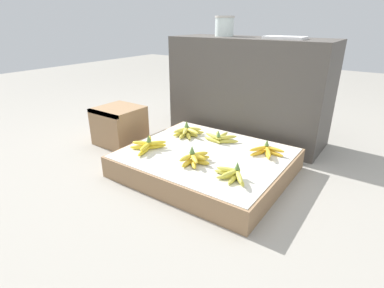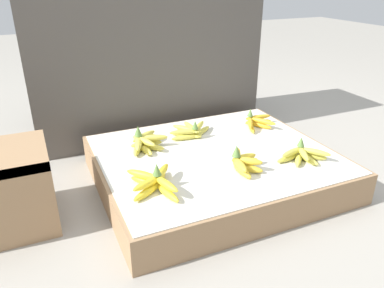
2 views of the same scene
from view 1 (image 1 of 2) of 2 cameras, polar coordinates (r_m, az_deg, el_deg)
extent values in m
plane|color=gray|center=(1.93, 2.62, -5.34)|extent=(10.00, 10.00, 0.00)
cube|color=#997551|center=(1.90, 2.65, -3.56)|extent=(0.98, 0.84, 0.13)
cube|color=silver|center=(1.87, 2.69, -1.67)|extent=(0.95, 0.81, 0.00)
cube|color=#4C4742|center=(2.44, 10.55, 10.12)|extent=(1.23, 0.45, 0.78)
cube|color=#997551|center=(2.40, -13.62, 3.47)|extent=(0.32, 0.32, 0.29)
cube|color=brown|center=(2.27, -16.68, 5.54)|extent=(0.32, 0.02, 0.02)
ellipsoid|color=yellow|center=(1.94, -6.83, -0.48)|extent=(0.10, 0.13, 0.03)
ellipsoid|color=yellow|center=(1.97, -8.06, -0.13)|extent=(0.11, 0.12, 0.03)
ellipsoid|color=yellow|center=(1.94, -9.81, -0.64)|extent=(0.13, 0.09, 0.03)
ellipsoid|color=yellow|center=(1.87, -9.18, -1.42)|extent=(0.06, 0.14, 0.03)
ellipsoid|color=yellow|center=(1.92, -6.94, 0.20)|extent=(0.11, 0.12, 0.03)
ellipsoid|color=yellow|center=(1.97, -8.15, 0.75)|extent=(0.11, 0.12, 0.03)
ellipsoid|color=yellow|center=(1.93, -9.43, 0.16)|extent=(0.13, 0.08, 0.03)
ellipsoid|color=yellow|center=(1.87, -8.85, -0.48)|extent=(0.07, 0.14, 0.03)
cone|color=#5B7F3D|center=(1.90, -8.26, 1.06)|extent=(0.03, 0.03, 0.04)
ellipsoid|color=gold|center=(1.70, -0.87, -3.63)|extent=(0.03, 0.11, 0.03)
ellipsoid|color=gold|center=(1.69, 0.27, -3.79)|extent=(0.10, 0.10, 0.03)
ellipsoid|color=gold|center=(1.72, 1.66, -3.40)|extent=(0.11, 0.04, 0.03)
ellipsoid|color=gold|center=(1.76, 1.70, -2.75)|extent=(0.09, 0.11, 0.03)
ellipsoid|color=gold|center=(1.70, -1.02, -2.63)|extent=(0.04, 0.11, 0.03)
ellipsoid|color=gold|center=(1.69, 0.43, -2.83)|extent=(0.10, 0.09, 0.03)
ellipsoid|color=gold|center=(1.71, 1.04, -2.45)|extent=(0.11, 0.03, 0.03)
ellipsoid|color=gold|center=(1.74, 1.37, -1.96)|extent=(0.09, 0.11, 0.03)
cone|color=#5B7F3D|center=(1.71, 0.01, -1.04)|extent=(0.03, 0.03, 0.05)
ellipsoid|color=gold|center=(1.61, 6.40, -5.48)|extent=(0.13, 0.04, 0.03)
ellipsoid|color=gold|center=(1.58, 6.86, -6.14)|extent=(0.11, 0.11, 0.03)
ellipsoid|color=gold|center=(1.56, 7.93, -6.56)|extent=(0.03, 0.13, 0.03)
ellipsoid|color=gold|center=(1.56, 9.06, -6.73)|extent=(0.11, 0.11, 0.03)
ellipsoid|color=gold|center=(1.59, 6.93, -4.85)|extent=(0.13, 0.05, 0.03)
ellipsoid|color=gold|center=(1.56, 7.43, -5.53)|extent=(0.07, 0.13, 0.03)
ellipsoid|color=gold|center=(1.53, 8.97, -6.16)|extent=(0.10, 0.12, 0.03)
cone|color=#5B7F3D|center=(1.57, 8.65, -4.06)|extent=(0.03, 0.03, 0.04)
ellipsoid|color=#DBCC4C|center=(2.14, -1.93, 1.98)|extent=(0.09, 0.14, 0.03)
ellipsoid|color=#DBCC4C|center=(2.12, -1.56, 1.78)|extent=(0.05, 0.14, 0.03)
ellipsoid|color=#DBCC4C|center=(2.11, -0.78, 1.69)|extent=(0.12, 0.12, 0.03)
ellipsoid|color=#DBCC4C|center=(2.13, -0.36, 1.96)|extent=(0.14, 0.04, 0.03)
ellipsoid|color=#DBCC4C|center=(2.16, 0.45, 2.19)|extent=(0.13, 0.11, 0.03)
ellipsoid|color=#DBCC4C|center=(2.12, -1.97, 2.66)|extent=(0.07, 0.14, 0.03)
ellipsoid|color=#DBCC4C|center=(2.11, -1.22, 2.59)|extent=(0.08, 0.14, 0.03)
ellipsoid|color=#DBCC4C|center=(2.10, -0.05, 2.49)|extent=(0.14, 0.06, 0.03)
ellipsoid|color=#DBCC4C|center=(2.14, -0.10, 2.87)|extent=(0.14, 0.10, 0.03)
cone|color=#5B7F3D|center=(2.13, -1.05, 3.85)|extent=(0.03, 0.03, 0.05)
ellipsoid|color=gold|center=(2.02, 6.76, 0.50)|extent=(0.14, 0.11, 0.02)
ellipsoid|color=gold|center=(2.05, 6.28, 0.90)|extent=(0.07, 0.15, 0.02)
ellipsoid|color=gold|center=(2.06, 5.28, 1.01)|extent=(0.07, 0.15, 0.02)
ellipsoid|color=gold|center=(2.05, 4.62, 0.94)|extent=(0.13, 0.12, 0.02)
ellipsoid|color=gold|center=(2.03, 4.10, 0.77)|extent=(0.15, 0.04, 0.02)
ellipsoid|color=gold|center=(2.02, 6.54, 1.28)|extent=(0.12, 0.13, 0.02)
ellipsoid|color=gold|center=(2.05, 5.78, 1.59)|extent=(0.03, 0.15, 0.02)
ellipsoid|color=gold|center=(2.05, 4.97, 1.68)|extent=(0.10, 0.14, 0.02)
ellipsoid|color=gold|center=(2.03, 4.11, 1.50)|extent=(0.15, 0.06, 0.02)
cone|color=#5B7F3D|center=(1.99, 5.06, 2.01)|extent=(0.03, 0.03, 0.04)
ellipsoid|color=gold|center=(1.88, 12.62, -1.63)|extent=(0.08, 0.14, 0.02)
ellipsoid|color=gold|center=(1.88, 14.15, -1.84)|extent=(0.09, 0.13, 0.02)
ellipsoid|color=gold|center=(1.90, 15.14, -1.63)|extent=(0.14, 0.05, 0.02)
ellipsoid|color=gold|center=(1.88, 12.67, -0.86)|extent=(0.09, 0.13, 0.02)
ellipsoid|color=gold|center=(1.85, 14.32, -1.43)|extent=(0.09, 0.13, 0.02)
ellipsoid|color=gold|center=(1.90, 15.26, -0.93)|extent=(0.14, 0.04, 0.02)
cone|color=#5B7F3D|center=(1.90, 14.09, 0.29)|extent=(0.03, 0.03, 0.04)
cylinder|color=silver|center=(2.52, 6.19, 21.26)|extent=(0.15, 0.15, 0.13)
cylinder|color=#B7B2A8|center=(2.52, 6.26, 22.96)|extent=(0.15, 0.15, 0.01)
cube|color=white|center=(2.24, 17.32, 18.78)|extent=(0.27, 0.15, 0.02)
camera|label=2|loc=(1.60, -50.37, 12.60)|focal=35.00mm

